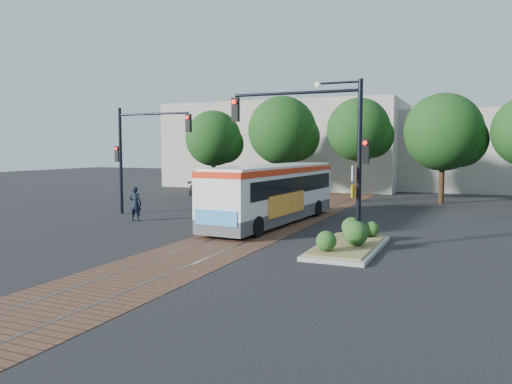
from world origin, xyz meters
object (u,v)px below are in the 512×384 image
(signal_pole_main, at_px, (326,137))
(parked_car, at_px, (220,190))
(officer, at_px, (135,204))
(traffic_island, at_px, (350,240))
(city_bus, at_px, (274,191))
(signal_pole_left, at_px, (137,146))

(signal_pole_main, distance_m, parked_car, 18.66)
(officer, bearing_deg, traffic_island, 154.38)
(city_bus, height_order, signal_pole_main, signal_pole_main)
(signal_pole_main, distance_m, signal_pole_left, 13.14)
(signal_pole_left, bearing_deg, officer, -55.99)
(parked_car, bearing_deg, traffic_island, -136.34)
(city_bus, xyz_separation_m, officer, (-6.80, -2.10, -0.72))
(parked_car, bearing_deg, signal_pole_left, 178.99)
(traffic_island, height_order, officer, officer)
(officer, bearing_deg, signal_pole_main, 153.70)
(city_bus, bearing_deg, traffic_island, -40.85)
(officer, bearing_deg, signal_pole_left, -68.39)
(parked_car, bearing_deg, signal_pole_main, -138.36)
(city_bus, bearing_deg, signal_pole_left, -176.65)
(signal_pole_left, bearing_deg, parked_car, 87.57)
(signal_pole_main, relative_size, officer, 3.38)
(traffic_island, bearing_deg, signal_pole_left, 159.64)
(city_bus, relative_size, signal_pole_main, 1.82)
(signal_pole_main, bearing_deg, officer, 166.09)
(traffic_island, distance_m, signal_pole_left, 14.50)
(traffic_island, height_order, parked_car, parked_car)
(city_bus, distance_m, parked_car, 12.15)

